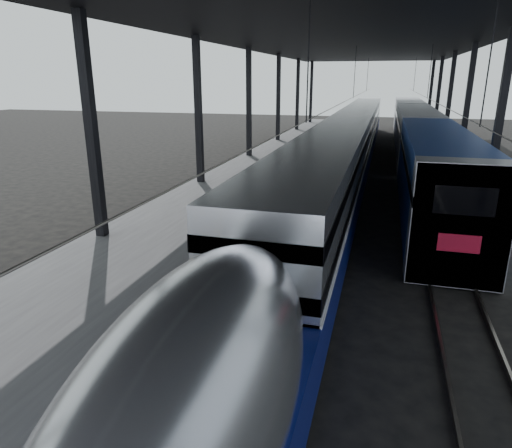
% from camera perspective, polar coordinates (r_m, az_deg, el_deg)
% --- Properties ---
extents(ground, '(160.00, 160.00, 0.00)m').
position_cam_1_polar(ground, '(12.43, -8.16, -15.45)').
color(ground, black).
rests_on(ground, ground).
extents(platform, '(6.00, 80.00, 1.00)m').
position_cam_1_polar(platform, '(31.13, 0.60, 6.10)').
color(platform, '#4C4C4F').
rests_on(platform, ground).
extents(yellow_strip, '(0.30, 80.00, 0.01)m').
position_cam_1_polar(yellow_strip, '(30.44, 5.73, 6.72)').
color(yellow_strip, yellow).
rests_on(yellow_strip, platform).
extents(rails, '(6.52, 80.00, 0.16)m').
position_cam_1_polar(rails, '(30.20, 15.46, 4.28)').
color(rails, slate).
rests_on(rails, ground).
extents(canopy, '(18.00, 75.00, 9.47)m').
position_cam_1_polar(canopy, '(29.65, 11.59, 21.93)').
color(canopy, black).
rests_on(canopy, ground).
extents(tgv_train, '(2.97, 65.20, 4.26)m').
position_cam_1_polar(tgv_train, '(33.29, 11.48, 9.12)').
color(tgv_train, '#AEB1B6').
rests_on(tgv_train, ground).
extents(second_train, '(3.10, 56.05, 4.27)m').
position_cam_1_polar(second_train, '(42.75, 19.36, 10.56)').
color(second_train, navy).
rests_on(second_train, ground).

